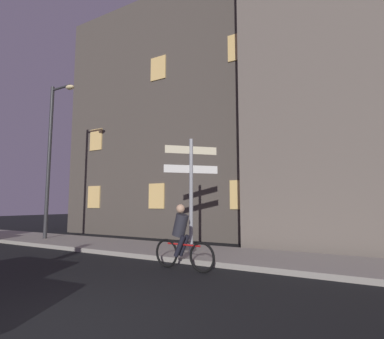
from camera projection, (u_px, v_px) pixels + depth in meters
name	position (u px, v px, depth m)	size (l,w,h in m)	color
ground_plane	(61.00, 331.00, 3.92)	(80.00, 80.00, 0.00)	black
sidewalk_kerb	(236.00, 257.00, 9.03)	(40.00, 2.80, 0.14)	gray
signpost	(191.00, 184.00, 9.39)	(1.23, 1.23, 3.49)	gray
street_lamp	(52.00, 148.00, 13.56)	(1.49, 0.28, 6.79)	#2D2D30
cyclist	(182.00, 239.00, 7.65)	(1.82, 0.36, 1.61)	black
building_left_block	(192.00, 124.00, 18.10)	(12.74, 6.89, 12.60)	#4C443D
building_right_block	(382.00, 17.00, 13.20)	(9.86, 8.81, 19.28)	#6B6056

